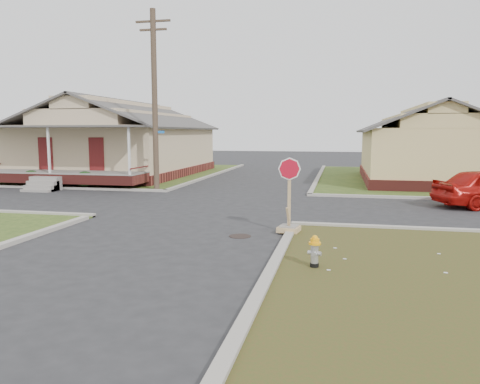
# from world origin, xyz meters

# --- Properties ---
(ground) EXTENTS (120.00, 120.00, 0.00)m
(ground) POSITION_xyz_m (0.00, 0.00, 0.00)
(ground) COLOR #262629
(ground) RESTS_ON ground
(verge_far_left) EXTENTS (19.00, 19.00, 0.05)m
(verge_far_left) POSITION_xyz_m (-13.00, 18.00, 0.03)
(verge_far_left) COLOR #2E4418
(verge_far_left) RESTS_ON ground
(curbs) EXTENTS (80.00, 40.00, 0.12)m
(curbs) POSITION_xyz_m (0.00, 5.00, 0.00)
(curbs) COLOR #9F998F
(curbs) RESTS_ON ground
(manhole) EXTENTS (0.64, 0.64, 0.01)m
(manhole) POSITION_xyz_m (2.20, -0.50, 0.01)
(manhole) COLOR black
(manhole) RESTS_ON ground
(corner_house) EXTENTS (10.10, 15.50, 5.30)m
(corner_house) POSITION_xyz_m (-10.00, 16.68, 2.28)
(corner_house) COLOR maroon
(corner_house) RESTS_ON ground
(side_house_yellow) EXTENTS (7.60, 11.60, 4.70)m
(side_house_yellow) POSITION_xyz_m (10.00, 16.50, 2.19)
(side_house_yellow) COLOR maroon
(side_house_yellow) RESTS_ON ground
(utility_pole) EXTENTS (1.80, 0.28, 9.00)m
(utility_pole) POSITION_xyz_m (-4.20, 8.90, 4.66)
(utility_pole) COLOR #463528
(utility_pole) RESTS_ON ground
(fire_hydrant) EXTENTS (0.27, 0.27, 0.71)m
(fire_hydrant) POSITION_xyz_m (4.49, -3.33, 0.44)
(fire_hydrant) COLOR black
(fire_hydrant) RESTS_ON ground
(stop_sign) EXTENTS (0.63, 0.61, 2.22)m
(stop_sign) POSITION_xyz_m (3.54, 0.22, 0.53)
(stop_sign) COLOR tan
(stop_sign) RESTS_ON ground
(hedge_left) EXTENTS (1.24, 1.01, 0.94)m
(hedge_left) POSITION_xyz_m (-11.53, 9.00, 0.52)
(hedge_left) COLOR black
(hedge_left) RESTS_ON verge_far_left
(hedge_right) EXTENTS (1.24, 1.02, 0.95)m
(hedge_right) POSITION_xyz_m (-8.26, 8.94, 0.52)
(hedge_right) COLOR black
(hedge_right) RESTS_ON verge_far_left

